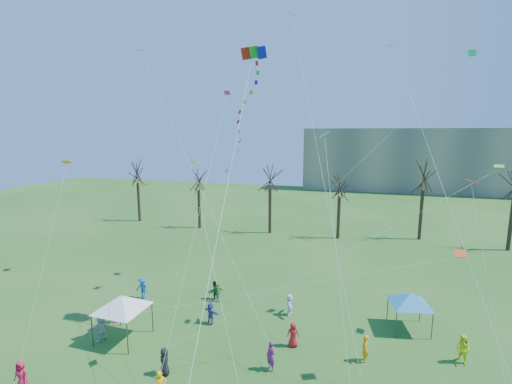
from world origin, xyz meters
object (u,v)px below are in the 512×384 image
(distant_building, at_px, (431,160))
(canopy_tent_blue, at_px, (410,299))
(big_box_kite, at_px, (247,120))
(canopy_tent_white, at_px, (122,302))

(distant_building, xyz_separation_m, canopy_tent_blue, (-13.36, -68.73, -5.17))
(distant_building, height_order, big_box_kite, big_box_kite)
(canopy_tent_white, bearing_deg, big_box_kite, 21.19)
(canopy_tent_blue, bearing_deg, canopy_tent_white, -160.78)
(distant_building, xyz_separation_m, big_box_kite, (-24.41, -72.28, 7.38))
(canopy_tent_blue, bearing_deg, distant_building, 79.00)
(big_box_kite, distance_m, canopy_tent_blue, 17.10)
(big_box_kite, bearing_deg, distant_building, 71.34)
(distant_building, relative_size, canopy_tent_white, 14.12)
(big_box_kite, height_order, canopy_tent_blue, big_box_kite)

